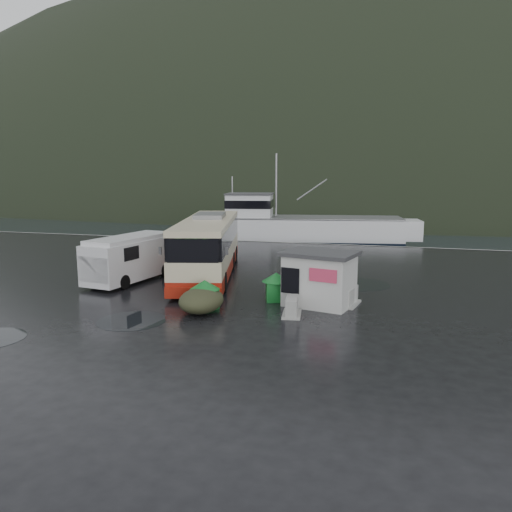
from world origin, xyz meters
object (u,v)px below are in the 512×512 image
(waste_bin_left, at_px, (205,309))
(jersey_barrier_b, at_px, (292,315))
(fishing_trawler, at_px, (302,234))
(dome_tent, at_px, (202,312))
(ticket_kiosk, at_px, (319,305))
(white_van, at_px, (132,281))
(jersey_barrier_a, at_px, (348,305))
(coach_bus, at_px, (209,275))
(waste_bin_right, at_px, (276,301))

(waste_bin_left, relative_size, jersey_barrier_b, 0.87)
(fishing_trawler, bearing_deg, dome_tent, -97.98)
(waste_bin_left, bearing_deg, ticket_kiosk, 23.89)
(white_van, height_order, jersey_barrier_a, white_van)
(dome_tent, xyz_separation_m, fishing_trawler, (-0.79, 29.64, 0.00))
(ticket_kiosk, height_order, jersey_barrier_b, ticket_kiosk)
(dome_tent, bearing_deg, waste_bin_left, 89.11)
(ticket_kiosk, distance_m, jersey_barrier_b, 2.20)
(dome_tent, relative_size, ticket_kiosk, 0.83)
(coach_bus, xyz_separation_m, jersey_barrier_a, (8.82, -4.72, 0.00))
(coach_bus, relative_size, waste_bin_right, 9.40)
(white_van, xyz_separation_m, dome_tent, (6.28, -4.97, 0.00))
(fishing_trawler, bearing_deg, waste_bin_right, -91.95)
(jersey_barrier_b, bearing_deg, fishing_trawler, 99.37)
(waste_bin_left, height_order, jersey_barrier_a, waste_bin_left)
(dome_tent, height_order, jersey_barrier_a, dome_tent)
(dome_tent, xyz_separation_m, jersey_barrier_b, (4.01, 0.58, 0.00))
(waste_bin_right, bearing_deg, white_van, 166.77)
(dome_tent, bearing_deg, ticket_kiosk, 27.75)
(waste_bin_left, distance_m, ticket_kiosk, 5.36)
(dome_tent, height_order, ticket_kiosk, ticket_kiosk)
(coach_bus, relative_size, fishing_trawler, 0.56)
(white_van, xyz_separation_m, jersey_barrier_a, (12.54, -2.02, 0.00))
(white_van, height_order, fishing_trawler, fishing_trawler)
(waste_bin_right, xyz_separation_m, ticket_kiosk, (2.14, -0.25, 0.00))
(coach_bus, height_order, jersey_barrier_a, coach_bus)
(coach_bus, xyz_separation_m, dome_tent, (2.56, -7.67, 0.00))
(waste_bin_left, height_order, fishing_trawler, fishing_trawler)
(white_van, relative_size, dome_tent, 2.32)
(coach_bus, relative_size, dome_tent, 4.81)
(white_van, distance_m, dome_tent, 8.01)
(white_van, bearing_deg, ticket_kiosk, -3.19)
(dome_tent, relative_size, jersey_barrier_b, 1.73)
(waste_bin_left, xyz_separation_m, dome_tent, (-0.01, -0.41, 0.00))
(white_van, distance_m, ticket_kiosk, 11.44)
(ticket_kiosk, height_order, fishing_trawler, fishing_trawler)
(coach_bus, relative_size, white_van, 2.07)
(coach_bus, relative_size, ticket_kiosk, 4.01)
(jersey_barrier_b, bearing_deg, waste_bin_left, -177.66)
(white_van, relative_size, jersey_barrier_b, 4.01)
(waste_bin_left, bearing_deg, jersey_barrier_b, 2.34)
(ticket_kiosk, bearing_deg, jersey_barrier_b, -100.98)
(jersey_barrier_a, bearing_deg, coach_bus, 151.85)
(dome_tent, bearing_deg, white_van, 141.66)
(coach_bus, distance_m, waste_bin_left, 7.70)
(jersey_barrier_b, distance_m, fishing_trawler, 29.46)
(jersey_barrier_b, bearing_deg, waste_bin_right, 118.77)
(waste_bin_left, xyz_separation_m, ticket_kiosk, (4.91, 2.17, 0.00))
(waste_bin_right, distance_m, dome_tent, 3.97)
(coach_bus, distance_m, jersey_barrier_b, 9.67)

